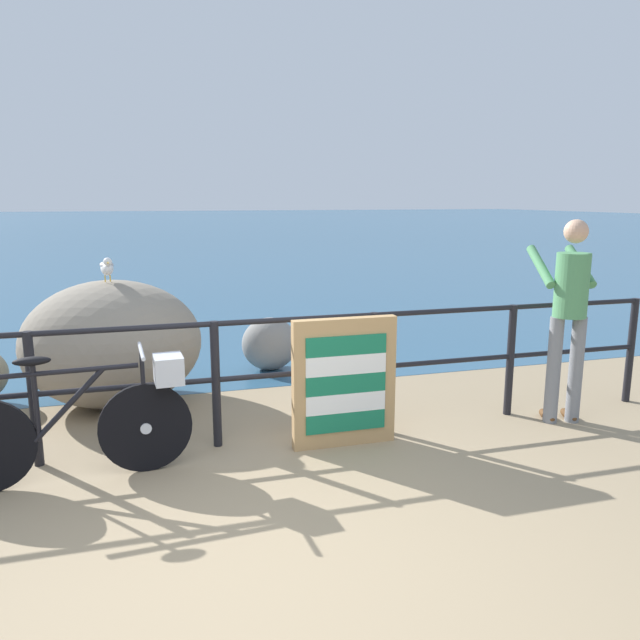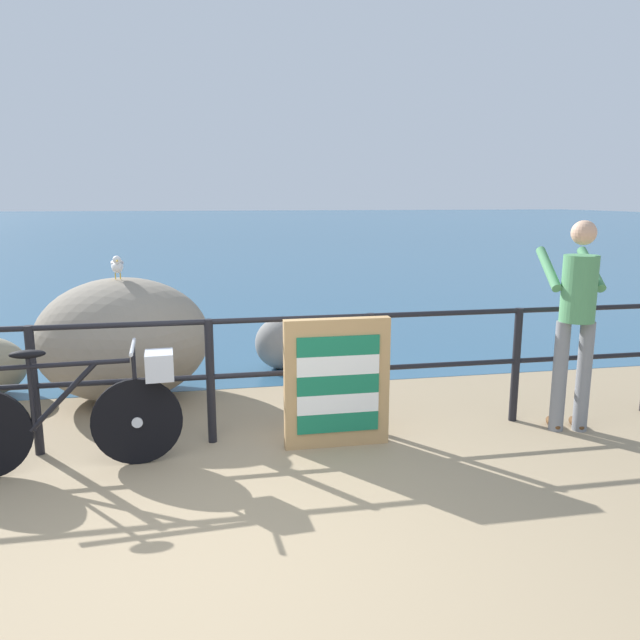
% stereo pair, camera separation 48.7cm
% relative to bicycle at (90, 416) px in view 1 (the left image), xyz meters
% --- Properties ---
extents(ground_plane, '(120.00, 120.00, 0.10)m').
position_rel_bicycle_xyz_m(ground_plane, '(0.91, 18.61, -0.51)').
color(ground_plane, '#937F60').
extents(sea_surface, '(120.00, 90.00, 0.01)m').
position_rel_bicycle_xyz_m(sea_surface, '(0.91, 46.72, -0.46)').
color(sea_surface, '#2D5675').
rests_on(sea_surface, ground_plane).
extents(promenade_railing, '(8.01, 0.07, 1.02)m').
position_rel_bicycle_xyz_m(promenade_railing, '(0.91, 0.34, 0.17)').
color(promenade_railing, black).
rests_on(promenade_railing, ground_plane).
extents(bicycle, '(1.70, 0.48, 0.92)m').
position_rel_bicycle_xyz_m(bicycle, '(0.00, 0.00, 0.00)').
color(bicycle, black).
rests_on(bicycle, ground_plane).
extents(person_at_railing, '(0.54, 0.67, 1.78)m').
position_rel_bicycle_xyz_m(person_at_railing, '(3.92, 0.06, 0.53)').
color(person_at_railing, slate).
rests_on(person_at_railing, ground_plane).
extents(folded_deckchair_stack, '(0.84, 0.10, 1.04)m').
position_rel_bicycle_xyz_m(folded_deckchair_stack, '(1.90, 0.09, 0.06)').
color(folded_deckchair_stack, tan).
rests_on(folded_deckchair_stack, ground_plane).
extents(breakwater_boulder_main, '(1.66, 1.54, 1.20)m').
position_rel_bicycle_xyz_m(breakwater_boulder_main, '(0.09, 1.64, 0.13)').
color(breakwater_boulder_main, gray).
rests_on(breakwater_boulder_main, ground).
extents(breakwater_boulder_right, '(0.64, 0.57, 0.61)m').
position_rel_bicycle_xyz_m(breakwater_boulder_right, '(1.75, 2.40, -0.16)').
color(breakwater_boulder_right, gray).
rests_on(breakwater_boulder_right, ground).
extents(seagull, '(0.15, 0.34, 0.23)m').
position_rel_bicycle_xyz_m(seagull, '(0.09, 1.54, 0.87)').
color(seagull, gold).
rests_on(seagull, breakwater_boulder_main).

